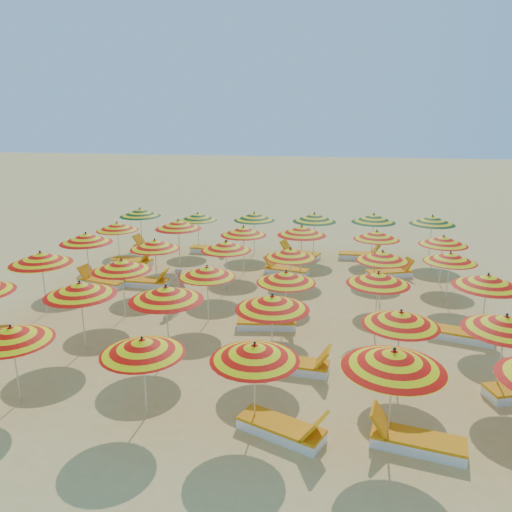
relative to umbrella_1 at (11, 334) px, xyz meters
name	(u,v)px	position (x,y,z in m)	size (l,w,h in m)	color
ground	(253,308)	(3.99, 6.19, -1.60)	(120.00, 120.00, 0.00)	tan
umbrella_1	(11,334)	(0.00, 0.00, 0.00)	(1.85, 1.85, 1.81)	silver
umbrella_2	(142,346)	(2.89, -0.04, -0.02)	(2.15, 2.15, 1.79)	silver
umbrella_3	(255,352)	(5.13, 0.01, 0.03)	(2.01, 2.01, 1.84)	silver
umbrella_4	(394,359)	(7.68, -0.12, 0.17)	(2.19, 2.19, 2.01)	silver
umbrella_7	(80,289)	(0.16, 2.54, 0.11)	(2.26, 2.26, 1.94)	silver
umbrella_8	(166,293)	(2.47, 2.52, 0.14)	(2.13, 2.13, 1.97)	silver
umbrella_9	(272,302)	(5.11, 2.53, 0.08)	(2.10, 2.10, 1.90)	silver
umbrella_10	(401,318)	(8.05, 2.21, 0.02)	(2.17, 2.17, 1.83)	silver
umbrella_11	(506,323)	(10.22, 2.15, 0.09)	(2.01, 2.01, 1.91)	silver
umbrella_12	(41,258)	(-2.28, 4.67, 0.20)	(2.53, 2.53, 2.04)	silver
umbrella_13	(122,265)	(0.25, 4.84, 0.05)	(2.17, 2.17, 1.88)	silver
umbrella_14	(207,272)	(2.84, 4.95, -0.04)	(2.07, 2.07, 1.77)	silver
umbrella_15	(286,277)	(5.18, 4.80, -0.02)	(2.10, 2.10, 1.79)	silver
umbrella_16	(378,278)	(7.72, 4.93, 0.04)	(2.07, 2.07, 1.86)	silver
umbrella_17	(488,281)	(10.58, 5.02, 0.10)	(2.27, 2.27, 1.93)	silver
umbrella_18	(86,238)	(-2.31, 7.49, 0.14)	(2.02, 2.02, 1.97)	silver
umbrella_19	(155,244)	(0.28, 7.46, 0.03)	(2.28, 2.28, 1.85)	silver
umbrella_20	(226,246)	(2.77, 7.67, 0.03)	(2.01, 2.01, 1.85)	silver
umbrella_21	(291,253)	(5.04, 7.32, -0.02)	(2.16, 2.16, 1.79)	silver
umbrella_22	(383,256)	(8.00, 7.39, 0.00)	(2.00, 2.00, 1.82)	silver
umbrella_23	(450,257)	(10.14, 7.71, -0.03)	(1.92, 1.92, 1.78)	silver
umbrella_24	(117,226)	(-2.35, 10.09, -0.01)	(1.71, 1.71, 1.81)	silver
umbrella_25	(178,225)	(0.22, 10.19, 0.15)	(2.37, 2.37, 1.98)	silver
umbrella_26	(243,231)	(2.95, 9.86, 0.07)	(2.06, 2.06, 1.89)	silver
umbrella_27	(302,231)	(5.19, 9.88, 0.16)	(2.16, 2.16, 2.00)	silver
umbrella_28	(377,235)	(7.98, 10.27, 0.01)	(1.97, 1.97, 1.83)	silver
umbrella_29	(443,241)	(10.29, 9.79, 0.02)	(1.97, 1.97, 1.84)	silver
umbrella_30	(140,212)	(-2.32, 12.44, 0.13)	(2.42, 2.42, 1.96)	silver
umbrella_31	(198,217)	(0.32, 12.61, -0.01)	(1.77, 1.77, 1.81)	silver
umbrella_32	(254,216)	(2.88, 12.63, 0.08)	(2.35, 2.35, 1.91)	silver
umbrella_33	(314,217)	(5.51, 12.49, 0.16)	(2.35, 2.35, 1.99)	silver
umbrella_34	(374,218)	(7.99, 12.80, 0.15)	(2.42, 2.42, 1.99)	silver
umbrella_35	(432,220)	(10.35, 12.68, 0.18)	(2.49, 2.49, 2.02)	silver
lounger_0	(283,429)	(5.73, -0.20, -1.44)	(1.82, 1.20, 0.69)	white
lounger_1	(415,441)	(8.19, -0.15, -1.44)	(1.81, 0.88, 0.69)	white
lounger_4	(295,365)	(5.71, 2.38, -1.44)	(1.78, 0.73, 0.69)	white
lounger_6	(268,323)	(4.68, 4.77, -1.44)	(1.80, 0.83, 0.69)	white
lounger_7	(462,335)	(10.07, 4.90, -1.44)	(1.82, 1.00, 0.69)	white
lounger_8	(101,282)	(-1.81, 7.37, -1.44)	(1.82, 0.98, 0.69)	white
lounger_9	(146,282)	(-0.22, 7.64, -1.44)	(1.75, 0.63, 0.69)	white
lounger_10	(133,261)	(-1.75, 10.03, -1.44)	(1.78, 0.75, 0.69)	white
lounger_11	(285,270)	(4.59, 9.92, -1.44)	(1.81, 0.92, 0.69)	white
lounger_12	(390,273)	(8.58, 10.28, -1.44)	(1.83, 1.15, 0.69)	white
lounger_13	(152,247)	(-1.82, 12.34, -1.44)	(1.80, 0.84, 0.69)	white
lounger_14	(211,249)	(0.92, 12.46, -1.44)	(1.76, 0.66, 0.69)	white
lounger_15	(299,254)	(4.91, 12.34, -1.44)	(1.83, 1.09, 0.69)	white
lounger_16	(360,255)	(7.49, 12.58, -1.44)	(1.73, 0.58, 0.69)	white
beachgoer_a	(179,287)	(1.60, 6.05, -0.96)	(0.46, 0.30, 1.27)	tan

